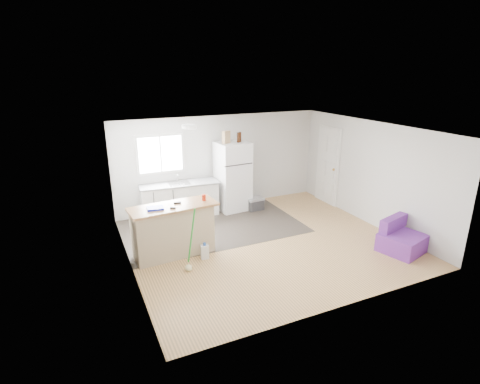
% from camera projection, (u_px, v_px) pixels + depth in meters
% --- Properties ---
extents(room, '(5.51, 5.01, 2.41)m').
position_uv_depth(room, '(266.00, 188.00, 7.58)').
color(room, olive).
rests_on(room, ground).
extents(vinyl_zone, '(4.05, 2.50, 0.00)m').
position_uv_depth(vinyl_zone, '(212.00, 226.00, 8.75)').
color(vinyl_zone, '#2F2923').
rests_on(vinyl_zone, floor).
extents(window, '(1.18, 0.06, 0.98)m').
position_uv_depth(window, '(161.00, 154.00, 9.00)').
color(window, white).
rests_on(window, back_wall).
extents(interior_door, '(0.11, 0.92, 2.10)m').
position_uv_depth(interior_door, '(328.00, 166.00, 10.05)').
color(interior_door, white).
rests_on(interior_door, right_wall).
extents(ceiling_fixture, '(0.30, 0.30, 0.07)m').
position_uv_depth(ceiling_fixture, '(189.00, 127.00, 7.78)').
color(ceiling_fixture, white).
rests_on(ceiling_fixture, ceiling).
extents(kitchen_cabinets, '(1.95, 0.75, 1.12)m').
position_uv_depth(kitchen_cabinets, '(180.00, 199.00, 9.25)').
color(kitchen_cabinets, white).
rests_on(kitchen_cabinets, floor).
extents(peninsula, '(1.72, 0.77, 1.03)m').
position_uv_depth(peninsula, '(173.00, 230.00, 7.28)').
color(peninsula, tan).
rests_on(peninsula, floor).
extents(refrigerator, '(0.84, 0.80, 1.76)m').
position_uv_depth(refrigerator, '(233.00, 176.00, 9.58)').
color(refrigerator, white).
rests_on(refrigerator, floor).
extents(cooler, '(0.44, 0.32, 0.32)m').
position_uv_depth(cooler, '(255.00, 204.00, 9.73)').
color(cooler, '#313134').
rests_on(cooler, floor).
extents(purple_seat, '(0.95, 0.93, 0.65)m').
position_uv_depth(purple_seat, '(401.00, 240.00, 7.53)').
color(purple_seat, '#682E96').
rests_on(purple_seat, floor).
extents(cleaner_jug, '(0.17, 0.13, 0.34)m').
position_uv_depth(cleaner_jug, '(205.00, 252.00, 7.23)').
color(cleaner_jug, silver).
rests_on(cleaner_jug, floor).
extents(mop, '(0.24, 0.34, 1.21)m').
position_uv_depth(mop, '(190.00, 258.00, 6.80)').
color(mop, green).
rests_on(mop, floor).
extents(red_cup, '(0.11, 0.11, 0.12)m').
position_uv_depth(red_cup, '(204.00, 197.00, 7.39)').
color(red_cup, red).
rests_on(red_cup, peninsula).
extents(blue_tray, '(0.32, 0.25, 0.04)m').
position_uv_depth(blue_tray, '(155.00, 208.00, 6.94)').
color(blue_tray, '#1623CF').
rests_on(blue_tray, peninsula).
extents(tool_a, '(0.15, 0.08, 0.03)m').
position_uv_depth(tool_a, '(177.00, 203.00, 7.23)').
color(tool_a, black).
rests_on(tool_a, peninsula).
extents(tool_b, '(0.11, 0.08, 0.03)m').
position_uv_depth(tool_b, '(173.00, 208.00, 6.97)').
color(tool_b, black).
rests_on(tool_b, peninsula).
extents(cardboard_box, '(0.22, 0.17, 0.30)m').
position_uv_depth(cardboard_box, '(226.00, 137.00, 9.16)').
color(cardboard_box, tan).
rests_on(cardboard_box, refrigerator).
extents(bottle_left, '(0.07, 0.07, 0.25)m').
position_uv_depth(bottle_left, '(238.00, 137.00, 9.26)').
color(bottle_left, '#381A0A').
rests_on(bottle_left, refrigerator).
extents(bottle_right, '(0.07, 0.07, 0.25)m').
position_uv_depth(bottle_right, '(240.00, 137.00, 9.31)').
color(bottle_right, '#381A0A').
rests_on(bottle_right, refrigerator).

